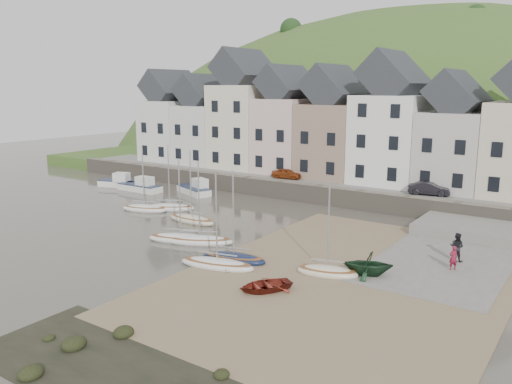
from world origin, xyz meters
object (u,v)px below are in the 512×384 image
Objects in this scene: sailboat_0 at (170,207)px; rowboat_green at (368,264)px; rowboat_white at (221,262)px; car_left at (287,174)px; car_right at (429,189)px; person_dark at (457,247)px; person_red at (453,258)px; rowboat_red at (265,285)px.

sailboat_0 is 2.14× the size of rowboat_green.
rowboat_white is 24.25m from car_left.
car_right is (15.23, 0.00, 0.05)m from car_left.
sailboat_0 is 22.84m from rowboat_green.
sailboat_0 reaches higher than person_dark.
person_red is (12.39, 7.64, 0.54)m from rowboat_white.
sailboat_0 reaches higher than rowboat_red.
person_red is at bearing 105.18° from person_dark.
rowboat_green is at bearing -14.84° from sailboat_0.
rowboat_white is at bearing 45.42° from person_dark.
car_right is (-1.94, 18.81, 1.37)m from rowboat_green.
person_dark is at bearing 116.13° from rowboat_white.
car_left reaches higher than rowboat_green.
person_red reaches higher than rowboat_white.
person_red reaches higher than rowboat_green.
rowboat_white is 14.57m from person_red.
person_dark is 0.58× the size of car_left.
rowboat_red is at bearing 162.96° from car_right.
person_red is 25.92m from car_left.
person_dark is (-0.25, 1.84, 0.18)m from person_red.
sailboat_0 is 1.71× the size of car_right.
sailboat_0 is 13.98m from car_left.
rowboat_white is 23.51m from car_right.
sailboat_0 reaches higher than car_left.
sailboat_0 is 26.15m from person_red.
rowboat_red is (4.53, -1.72, 0.03)m from rowboat_white.
rowboat_green is 0.80× the size of car_right.
person_dark is at bearing 123.06° from rowboat_green.
person_red is 0.47× the size of car_left.
rowboat_white is 15.42m from person_dark.
car_right reaches higher than rowboat_white.
sailboat_0 is 2.05× the size of rowboat_red.
rowboat_white is 1.84× the size of person_red.
sailboat_0 is at bearing -47.84° from person_red.
rowboat_red is 0.83× the size of car_right.
car_left is at bearing 151.81° from rowboat_red.
car_left is at bearing 69.29° from sailboat_0.
person_red is 0.81× the size of person_dark.
rowboat_green is 25.50m from car_left.
car_right is (6.45, 22.53, 1.85)m from rowboat_white.
rowboat_green reaches higher than rowboat_white.
car_right is (-5.69, 13.04, 1.14)m from person_dark.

